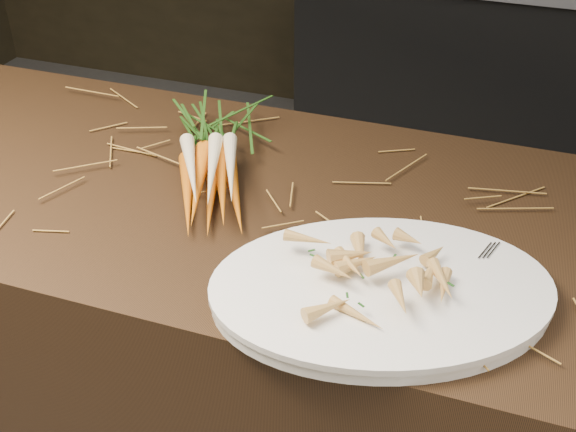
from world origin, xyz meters
name	(u,v)px	position (x,y,z in m)	size (l,w,h in m)	color
main_counter	(321,389)	(0.00, 0.30, 0.45)	(2.40, 0.70, 0.90)	black
back_counter	(529,76)	(0.30, 2.18, 0.42)	(1.82, 0.62, 0.84)	black
straw_bedding	(327,207)	(0.00, 0.30, 0.91)	(1.40, 0.60, 0.02)	olive
root_veg_bunch	(212,145)	(-0.25, 0.38, 0.94)	(0.31, 0.47, 0.09)	#C04E00
serving_platter	(381,294)	(0.14, 0.10, 0.91)	(0.49, 0.33, 0.03)	white
roasted_veg_heap	(383,272)	(0.14, 0.10, 0.95)	(0.24, 0.18, 0.05)	#B17331
serving_fork	(506,293)	(0.31, 0.14, 0.93)	(0.02, 0.19, 0.00)	silver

